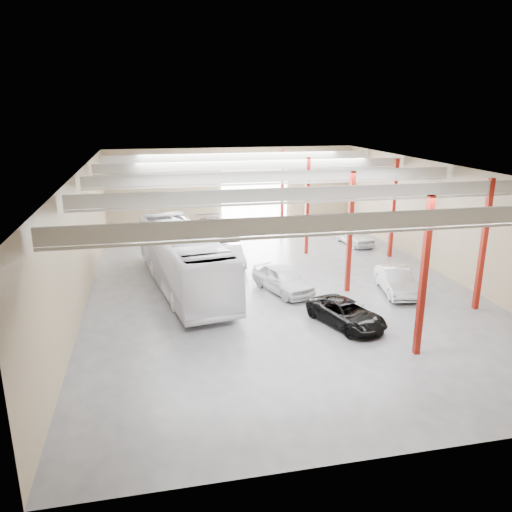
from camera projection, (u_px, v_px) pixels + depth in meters
name	position (u px, v px, depth m)	size (l,w,h in m)	color
depot_shell	(277.00, 202.00, 29.55)	(22.12, 32.12, 7.06)	#4D4D53
coach_bus	(184.00, 258.00, 29.40)	(3.05, 13.03, 3.63)	white
black_sedan	(346.00, 313.00, 24.58)	(2.04, 4.42, 1.23)	black
car_row_a	(283.00, 279.00, 29.03)	(1.85, 4.59, 1.56)	silver
car_row_b	(232.00, 255.00, 34.12)	(1.40, 4.02, 1.32)	#B8B9BD
car_row_c	(217.00, 229.00, 40.74)	(2.30, 5.67, 1.64)	gray
car_right_near	(396.00, 281.00, 28.85)	(1.54, 4.43, 1.46)	#ADAEB2
car_right_far	(354.00, 235.00, 39.22)	(1.72, 4.28, 1.46)	silver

